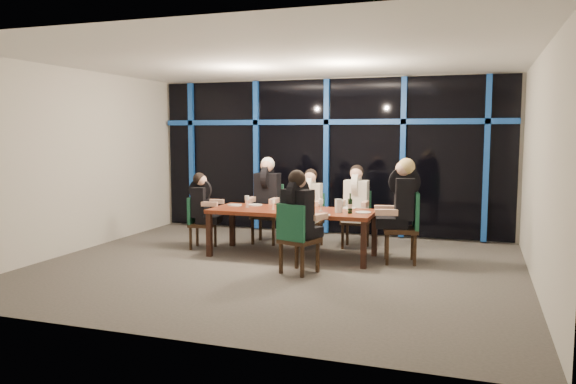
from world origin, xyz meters
name	(u,v)px	position (x,y,z in m)	size (l,w,h in m)	color
room	(274,128)	(0.00, 0.00, 2.02)	(7.04, 7.00, 3.02)	#59554F
window_wall	(328,154)	(0.01, 2.93, 1.55)	(6.86, 0.43, 2.94)	black
dining_table	(292,214)	(0.00, 0.80, 0.68)	(2.60, 1.00, 0.75)	maroon
chair_far_left	(268,210)	(-0.76, 1.75, 0.58)	(0.49, 0.49, 1.04)	black
chair_far_mid	(311,217)	(0.05, 1.68, 0.51)	(0.44, 0.44, 0.92)	black
chair_far_right	(357,216)	(0.82, 1.84, 0.54)	(0.45, 0.45, 0.97)	black
chair_end_left	(198,220)	(-1.70, 0.87, 0.49)	(0.46, 0.46, 0.88)	black
chair_end_right	(407,223)	(1.78, 0.94, 0.60)	(0.59, 0.59, 1.08)	black
chair_near_mid	(296,235)	(0.41, -0.27, 0.55)	(0.58, 0.58, 0.99)	black
diner_far_left	(267,188)	(-0.76, 1.66, 0.99)	(0.52, 0.65, 1.02)	black
diner_far_mid	(310,196)	(0.06, 1.60, 0.88)	(0.46, 0.58, 0.89)	silver
diner_far_right	(356,194)	(0.82, 1.76, 0.92)	(0.48, 0.60, 0.94)	silver
diner_end_left	(202,199)	(-1.63, 0.88, 0.84)	(0.58, 0.47, 0.86)	black
diner_end_right	(401,195)	(1.69, 0.92, 1.03)	(0.72, 0.59, 1.05)	black
diner_near_mid	(299,206)	(0.43, -0.19, 0.95)	(0.59, 0.68, 0.97)	black
plate_far_left	(255,205)	(-0.75, 1.10, 0.76)	(0.24, 0.24, 0.01)	white
plate_far_mid	(301,207)	(0.08, 1.04, 0.76)	(0.24, 0.24, 0.01)	white
plate_far_right	(348,208)	(0.82, 1.19, 0.76)	(0.24, 0.24, 0.01)	white
plate_end_left	(235,205)	(-1.07, 0.96, 0.76)	(0.24, 0.24, 0.01)	white
plate_end_right	(363,212)	(1.14, 0.80, 0.76)	(0.24, 0.24, 0.01)	white
plate_near_mid	(322,215)	(0.62, 0.35, 0.76)	(0.24, 0.24, 0.01)	white
wine_bottle	(350,206)	(0.96, 0.69, 0.87)	(0.07, 0.07, 0.31)	black
water_pitcher	(339,206)	(0.78, 0.71, 0.85)	(0.13, 0.11, 0.21)	white
tea_light	(286,210)	(-0.02, 0.59, 0.77)	(0.05, 0.05, 0.03)	#FAA94B
wine_glass_a	(273,202)	(-0.30, 0.74, 0.87)	(0.06, 0.06, 0.16)	silver
wine_glass_b	(299,201)	(0.07, 0.96, 0.87)	(0.06, 0.06, 0.16)	white
wine_glass_c	(321,202)	(0.48, 0.77, 0.89)	(0.07, 0.07, 0.19)	silver
wine_glass_d	(247,199)	(-0.79, 0.83, 0.89)	(0.07, 0.07, 0.19)	silver
wine_glass_e	(348,202)	(0.85, 1.03, 0.87)	(0.06, 0.06, 0.17)	silver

